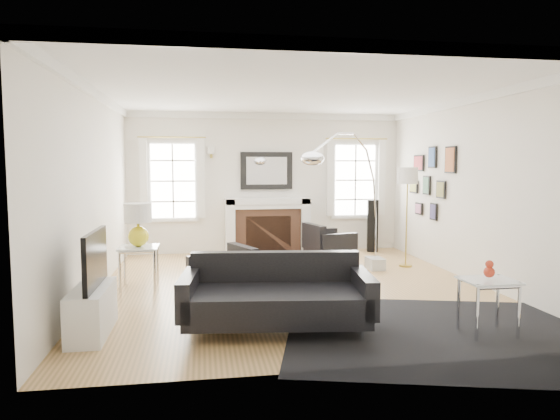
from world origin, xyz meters
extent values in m
plane|color=olive|center=(0.00, 0.00, 0.00)|extent=(6.00, 6.00, 0.00)
cube|color=silver|center=(0.00, 3.00, 1.40)|extent=(5.50, 0.04, 2.80)
cube|color=silver|center=(0.00, -3.00, 1.40)|extent=(5.50, 0.04, 2.80)
cube|color=silver|center=(-2.75, 0.00, 1.40)|extent=(0.04, 6.00, 2.80)
cube|color=silver|center=(2.75, 0.00, 1.40)|extent=(0.04, 6.00, 2.80)
cube|color=white|center=(0.00, 0.00, 2.80)|extent=(5.50, 6.00, 0.02)
cube|color=white|center=(0.00, 0.00, 2.74)|extent=(5.50, 6.00, 0.12)
cube|color=white|center=(-0.75, 2.80, 0.55)|extent=(0.18, 0.38, 1.10)
cube|color=white|center=(0.75, 2.80, 0.55)|extent=(0.18, 0.38, 1.10)
cube|color=white|center=(0.00, 2.80, 1.05)|extent=(1.70, 0.38, 0.12)
cube|color=white|center=(0.00, 2.80, 0.95)|extent=(1.50, 0.34, 0.10)
cube|color=brown|center=(0.00, 2.82, 0.45)|extent=(1.30, 0.30, 0.90)
cube|color=black|center=(0.00, 2.72, 0.38)|extent=(0.90, 0.10, 0.76)
cube|color=brown|center=(0.00, 2.55, 0.02)|extent=(1.70, 0.50, 0.04)
cube|color=black|center=(0.00, 2.96, 1.65)|extent=(1.05, 0.06, 0.75)
cube|color=white|center=(0.00, 2.92, 1.65)|extent=(0.82, 0.02, 0.55)
cube|color=white|center=(-1.85, 2.97, 1.45)|extent=(1.00, 0.05, 1.60)
cube|color=white|center=(-1.85, 2.94, 1.45)|extent=(0.84, 0.02, 1.44)
cube|color=white|center=(-2.40, 2.87, 1.50)|extent=(0.14, 0.05, 1.55)
cube|color=white|center=(-1.30, 2.87, 1.50)|extent=(0.14, 0.05, 1.55)
cube|color=white|center=(1.85, 2.97, 1.45)|extent=(1.00, 0.05, 1.60)
cube|color=white|center=(1.85, 2.94, 1.45)|extent=(0.84, 0.02, 1.44)
cube|color=white|center=(1.30, 2.87, 1.50)|extent=(0.14, 0.05, 1.55)
cube|color=white|center=(2.40, 2.87, 1.50)|extent=(0.14, 0.05, 1.55)
cube|color=black|center=(2.72, 0.60, 1.85)|extent=(0.03, 0.34, 0.44)
cube|color=#A8582D|center=(2.70, 0.60, 1.85)|extent=(0.01, 0.29, 0.39)
cube|color=black|center=(2.72, 1.25, 1.90)|extent=(0.03, 0.28, 0.38)
cube|color=#355493|center=(2.70, 1.25, 1.90)|extent=(0.01, 0.23, 0.33)
cube|color=black|center=(2.72, 1.80, 1.80)|extent=(0.03, 0.40, 0.30)
cube|color=#BE3A41|center=(2.70, 1.80, 1.80)|extent=(0.01, 0.35, 0.25)
cube|color=black|center=(2.72, 0.90, 1.35)|extent=(0.03, 0.30, 0.30)
cube|color=olive|center=(2.70, 0.90, 1.35)|extent=(0.01, 0.25, 0.25)
cube|color=black|center=(2.72, 1.45, 1.40)|extent=(0.03, 0.26, 0.34)
cube|color=#437054|center=(2.70, 1.45, 1.40)|extent=(0.01, 0.21, 0.29)
cube|color=black|center=(2.72, 2.00, 1.35)|extent=(0.03, 0.32, 0.24)
cube|color=#A9AA49|center=(2.70, 2.00, 1.35)|extent=(0.01, 0.27, 0.19)
cube|color=black|center=(2.72, 1.15, 0.95)|extent=(0.03, 0.24, 0.30)
cube|color=#3F376E|center=(2.70, 1.15, 0.95)|extent=(0.01, 0.19, 0.25)
cube|color=black|center=(2.72, 1.75, 0.95)|extent=(0.03, 0.28, 0.22)
cube|color=#AF6687|center=(2.70, 1.75, 0.95)|extent=(0.01, 0.23, 0.17)
cube|color=white|center=(-2.45, -1.70, 0.25)|extent=(0.35, 1.00, 0.50)
cube|color=black|center=(-2.40, -1.70, 0.80)|extent=(0.05, 1.00, 0.58)
cube|color=black|center=(1.11, -2.26, 0.01)|extent=(3.63, 3.26, 0.01)
cube|color=black|center=(-0.53, -1.91, 0.30)|extent=(1.98, 1.10, 0.32)
cube|color=black|center=(-0.49, -1.51, 0.53)|extent=(1.90, 0.36, 0.53)
cube|color=black|center=(-1.45, -1.81, 0.42)|extent=(0.25, 0.91, 0.40)
cube|color=black|center=(0.39, -2.01, 0.42)|extent=(0.25, 0.91, 0.40)
cube|color=black|center=(-1.05, -0.36, 0.25)|extent=(0.93, 0.93, 0.26)
cube|color=black|center=(-0.76, -0.24, 0.44)|extent=(0.39, 0.69, 0.44)
cube|color=black|center=(-1.19, -0.04, 0.35)|extent=(0.69, 0.38, 0.33)
cube|color=black|center=(-0.90, -0.69, 0.35)|extent=(0.69, 0.38, 0.33)
cube|color=black|center=(1.05, 1.94, 0.25)|extent=(0.89, 0.89, 0.27)
cube|color=black|center=(0.73, 1.85, 0.45)|extent=(0.31, 0.73, 0.45)
cube|color=black|center=(1.14, 1.59, 0.36)|extent=(0.73, 0.30, 0.34)
cube|color=black|center=(0.95, 2.29, 0.36)|extent=(0.73, 0.30, 0.34)
cube|color=silver|center=(-0.37, 0.37, 0.34)|extent=(0.78, 0.78, 0.02)
cylinder|color=silver|center=(-0.73, 0.02, 0.17)|extent=(0.04, 0.04, 0.35)
cylinder|color=silver|center=(-0.02, 0.02, 0.17)|extent=(0.04, 0.04, 0.35)
cylinder|color=silver|center=(-0.73, 0.72, 0.17)|extent=(0.04, 0.04, 0.35)
cylinder|color=silver|center=(-0.02, 0.72, 0.17)|extent=(0.04, 0.04, 0.35)
cube|color=silver|center=(-2.20, 0.25, 0.59)|extent=(0.55, 0.55, 0.02)
cylinder|color=silver|center=(-2.43, 0.01, 0.30)|extent=(0.04, 0.04, 0.60)
cylinder|color=silver|center=(-1.97, 0.01, 0.30)|extent=(0.04, 0.04, 0.60)
cylinder|color=silver|center=(-2.43, 0.48, 0.30)|extent=(0.04, 0.04, 0.60)
cylinder|color=silver|center=(-1.97, 0.48, 0.30)|extent=(0.04, 0.04, 0.60)
cube|color=silver|center=(1.62, -2.36, 0.58)|extent=(0.53, 0.45, 0.02)
cylinder|color=silver|center=(1.40, -2.54, 0.29)|extent=(0.04, 0.04, 0.59)
cylinder|color=silver|center=(1.85, -2.54, 0.29)|extent=(0.04, 0.04, 0.59)
cylinder|color=silver|center=(1.40, -2.17, 0.29)|extent=(0.04, 0.04, 0.59)
cylinder|color=silver|center=(1.85, -2.17, 0.29)|extent=(0.04, 0.04, 0.59)
sphere|color=gold|center=(-2.20, 0.25, 0.75)|extent=(0.29, 0.29, 0.29)
cylinder|color=gold|center=(-2.20, 0.25, 0.90)|extent=(0.04, 0.04, 0.12)
cylinder|color=white|center=(-2.20, 0.25, 1.09)|extent=(0.39, 0.39, 0.27)
sphere|color=#B62D17|center=(1.62, -2.36, 0.66)|extent=(0.11, 0.11, 0.11)
sphere|color=#B62D17|center=(1.62, -2.36, 0.75)|extent=(0.08, 0.08, 0.08)
cube|color=silver|center=(1.60, 0.97, 0.10)|extent=(0.24, 0.39, 0.20)
ellipsoid|color=silver|center=(0.23, -0.20, 1.86)|extent=(0.33, 0.33, 0.20)
cylinder|color=gold|center=(2.20, 1.10, 0.02)|extent=(0.22, 0.22, 0.03)
cylinder|color=gold|center=(2.20, 1.10, 0.76)|extent=(0.03, 0.03, 1.53)
cylinder|color=white|center=(2.20, 1.10, 1.58)|extent=(0.35, 0.35, 0.28)
cube|color=black|center=(2.14, 2.65, 0.53)|extent=(0.26, 0.26, 1.06)
camera|label=1|loc=(-1.30, -7.03, 1.77)|focal=32.00mm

